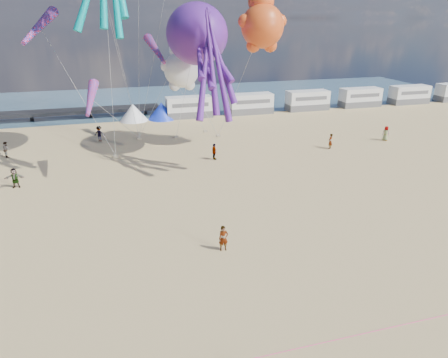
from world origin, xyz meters
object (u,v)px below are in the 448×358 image
at_px(sandbag_c, 218,136).
at_px(sandbag_e, 139,138).
at_px(windsock_right, 91,98).
at_px(sandbag_b, 176,137).
at_px(sandbag_d, 206,131).
at_px(kite_panda, 181,70).
at_px(windsock_mid, 156,50).
at_px(sandbag_a, 116,156).
at_px(tent_blue, 162,111).
at_px(beachgoer_2, 99,134).
at_px(motorhome_1, 251,104).
at_px(kite_octopus_purple, 197,34).
at_px(kite_teddy_orange, 262,26).
at_px(standing_person, 223,238).
at_px(beachgoer_0, 386,133).
at_px(beachgoer_4, 15,178).
at_px(beachgoer_5, 330,141).
at_px(tent_white, 133,112).
at_px(motorhome_3, 360,97).
at_px(motorhome_4, 409,95).
at_px(motorhome_2, 307,100).
at_px(beachgoer_3, 214,152).
at_px(beachgoer_1, 6,150).
at_px(motorhome_0, 189,107).

xyz_separation_m(sandbag_c, sandbag_e, (-9.46, 1.63, 0.00)).
bearing_deg(windsock_right, sandbag_b, 60.09).
relative_size(sandbag_d, kite_panda, 0.07).
distance_m(kite_panda, windsock_mid, 3.45).
bearing_deg(sandbag_a, tent_blue, 66.36).
distance_m(beachgoer_2, sandbag_a, 6.69).
height_order(motorhome_1, kite_octopus_purple, kite_octopus_purple).
relative_size(tent_blue, windsock_right, 0.91).
bearing_deg(kite_teddy_orange, standing_person, -132.27).
xyz_separation_m(beachgoer_0, beachgoer_4, (-39.56, -3.73, 0.01)).
xyz_separation_m(beachgoer_5, sandbag_d, (-11.78, 10.50, -0.75)).
bearing_deg(tent_white, motorhome_3, 0.00).
distance_m(standing_person, beachgoer_5, 24.11).
bearing_deg(sandbag_c, windsock_right, -144.80).
bearing_deg(motorhome_4, beachgoer_4, -159.14).
height_order(motorhome_4, windsock_right, windsock_right).
relative_size(motorhome_2, sandbag_e, 13.20).
distance_m(beachgoer_0, beachgoer_5, 8.07).
relative_size(motorhome_3, sandbag_c, 13.20).
distance_m(motorhome_1, motorhome_4, 28.50).
bearing_deg(beachgoer_0, beachgoer_4, 68.17).
xyz_separation_m(beachgoer_3, kite_panda, (-1.80, 7.45, 7.39)).
xyz_separation_m(beachgoer_4, kite_panda, (16.45, 9.95, 7.38)).
bearing_deg(beachgoer_0, windsock_right, 67.90).
xyz_separation_m(motorhome_2, motorhome_3, (9.50, 0.00, 0.00)).
bearing_deg(motorhome_4, windsock_mid, -165.70).
height_order(standing_person, beachgoer_1, standing_person).
relative_size(beachgoer_0, kite_octopus_purple, 0.14).
relative_size(tent_white, windsock_mid, 0.73).
distance_m(standing_person, kite_panda, 25.57).
xyz_separation_m(motorhome_2, kite_panda, (-21.93, -11.92, 6.75)).
xyz_separation_m(kite_panda, kite_teddy_orange, (7.36, -5.45, 4.57)).
bearing_deg(windsock_right, beachgoer_1, 148.18).
distance_m(tent_blue, sandbag_b, 10.37).
bearing_deg(motorhome_3, beachgoer_3, -146.84).
distance_m(motorhome_2, beachgoer_4, 44.18).
bearing_deg(beachgoer_5, motorhome_4, 179.69).
height_order(beachgoer_0, kite_panda, kite_panda).
bearing_deg(beachgoer_2, motorhome_0, -128.06).
distance_m(motorhome_4, beachgoer_0, 25.43).
bearing_deg(sandbag_e, tent_white, 90.00).
bearing_deg(tent_white, kite_octopus_purple, -70.33).
bearing_deg(sandbag_d, windsock_mid, -158.64).
height_order(beachgoer_2, kite_panda, kite_panda).
xyz_separation_m(motorhome_0, kite_octopus_purple, (-2.09, -16.54, 10.61)).
distance_m(motorhome_2, beachgoer_3, 27.94).
xyz_separation_m(tent_white, sandbag_d, (8.41, -8.77, -1.09)).
bearing_deg(beachgoer_0, windsock_mid, 47.49).
distance_m(beachgoer_0, beachgoer_2, 33.88).
xyz_separation_m(tent_blue, kite_panda, (1.07, -11.92, 7.05)).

